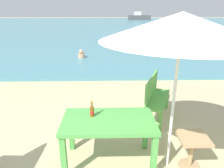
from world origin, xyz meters
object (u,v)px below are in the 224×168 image
picnic_table_green (109,126)px  boat_tanker (139,17)px  bench_green_right (155,95)px  swimmer_person (81,54)px  beer_bottle_amber (92,111)px  patio_umbrella (182,27)px  side_table_wood (192,147)px

picnic_table_green → boat_tanker: size_ratio=0.31×
picnic_table_green → bench_green_right: size_ratio=1.12×
picnic_table_green → swimmer_person: bearing=99.6°
bench_green_right → boat_tanker: bearing=82.1°
boat_tanker → beer_bottle_amber: bearing=-99.4°
patio_umbrella → bench_green_right: 2.22m
swimmer_person → boat_tanker: boat_tanker is taller
patio_umbrella → boat_tanker: patio_umbrella is taller
beer_bottle_amber → boat_tanker: 43.71m
swimmer_person → beer_bottle_amber: bearing=-82.2°
side_table_wood → swimmer_person: bearing=108.5°
bench_green_right → swimmer_person: bench_green_right is taller
side_table_wood → bench_green_right: bench_green_right is taller
boat_tanker → patio_umbrella: bearing=-97.8°
beer_bottle_amber → boat_tanker: (7.10, 43.13, -0.18)m
beer_bottle_amber → patio_umbrella: bearing=-10.4°
beer_bottle_amber → boat_tanker: bearing=80.6°
beer_bottle_amber → swimmer_person: bearing=97.8°
beer_bottle_amber → bench_green_right: bearing=46.1°
beer_bottle_amber → side_table_wood: 1.61m
picnic_table_green → patio_umbrella: size_ratio=0.61×
picnic_table_green → boat_tanker: (6.85, 43.24, 0.03)m
patio_umbrella → bench_green_right: size_ratio=1.84×
patio_umbrella → side_table_wood: 1.80m
picnic_table_green → side_table_wood: bearing=-7.1°
bench_green_right → side_table_wood: bearing=-82.4°
bench_green_right → swimmer_person: size_ratio=3.04×
beer_bottle_amber → patio_umbrella: size_ratio=0.12×
patio_umbrella → picnic_table_green: bearing=173.6°
picnic_table_green → boat_tanker: 43.78m
swimmer_person → patio_umbrella: bearing=-73.8°
picnic_table_green → bench_green_right: bench_green_right is taller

